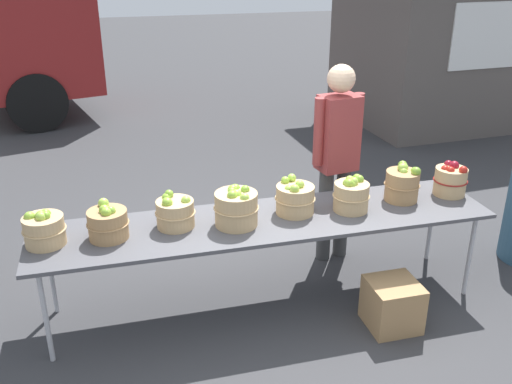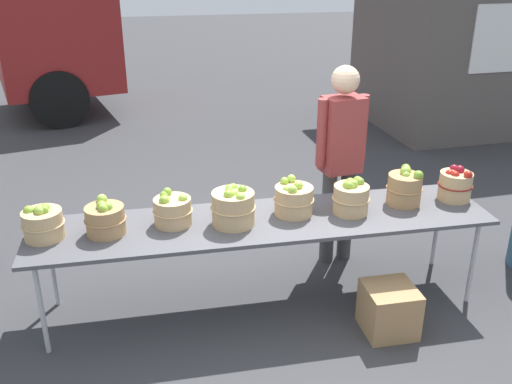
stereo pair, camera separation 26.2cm
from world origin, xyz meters
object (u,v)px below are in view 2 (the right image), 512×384
object	(u,v)px
apple_basket_green_2	(172,210)
apple_basket_red_0	(455,185)
apple_basket_green_0	(43,223)
apple_basket_green_1	(105,218)
apple_basket_green_6	(405,187)
produce_crate	(389,309)
apple_basket_green_5	(351,197)
market_table	(264,223)
apple_basket_green_4	(294,199)
vendor_adult	(341,151)
apple_basket_green_3	(233,207)

from	to	relation	value
apple_basket_green_2	apple_basket_red_0	xyz separation A→B (m)	(2.29, 0.01, 0.01)
apple_basket_green_0	apple_basket_green_1	xyz separation A→B (m)	(0.43, -0.02, 0.00)
apple_basket_green_2	apple_basket_green_6	distance (m)	1.85
produce_crate	apple_basket_red_0	bearing A→B (deg)	38.24
apple_basket_red_0	apple_basket_green_5	bearing A→B (deg)	-175.30
apple_basket_green_2	produce_crate	bearing A→B (deg)	-21.42
apple_basket_red_0	market_table	bearing A→B (deg)	-177.60
apple_basket_green_4	apple_basket_green_5	world-z (taller)	same
apple_basket_green_6	vendor_adult	xyz separation A→B (m)	(-0.37, 0.50, 0.16)
apple_basket_green_2	vendor_adult	distance (m)	1.57
apple_basket_green_4	apple_basket_red_0	world-z (taller)	apple_basket_red_0
apple_basket_green_6	produce_crate	size ratio (longest dim) A/B	0.83
apple_basket_green_2	apple_basket_green_5	xyz separation A→B (m)	(1.37, -0.07, 0.01)
apple_basket_red_0	produce_crate	size ratio (longest dim) A/B	0.76
apple_basket_green_0	vendor_adult	xyz separation A→B (m)	(2.39, 0.55, 0.18)
apple_basket_green_0	apple_basket_green_4	size ratio (longest dim) A/B	0.95
market_table	apple_basket_green_6	world-z (taller)	apple_basket_green_6
market_table	apple_basket_red_0	world-z (taller)	apple_basket_red_0
apple_basket_green_3	apple_basket_green_0	bearing A→B (deg)	178.12
apple_basket_green_0	market_table	bearing A→B (deg)	-0.58
apple_basket_green_6	produce_crate	xyz separation A→B (m)	(-0.33, -0.60, -0.70)
apple_basket_red_0	produce_crate	xyz separation A→B (m)	(-0.77, -0.60, -0.69)
market_table	apple_basket_red_0	distance (m)	1.61
apple_basket_green_5	apple_basket_red_0	size ratio (longest dim) A/B	1.03
apple_basket_green_1	apple_basket_green_5	bearing A→B (deg)	-0.22
apple_basket_red_0	vendor_adult	xyz separation A→B (m)	(-0.81, 0.50, 0.17)
apple_basket_green_2	apple_basket_green_6	bearing A→B (deg)	0.24
apple_basket_green_4	apple_basket_green_1	bearing A→B (deg)	-177.64
apple_basket_green_1	apple_basket_green_4	bearing A→B (deg)	2.36
apple_basket_green_4	apple_basket_red_0	size ratio (longest dim) A/B	1.12
apple_basket_green_1	produce_crate	bearing A→B (deg)	-14.94
apple_basket_green_4	apple_basket_green_3	bearing A→B (deg)	-170.01
vendor_adult	apple_basket_green_6	bearing A→B (deg)	116.84
apple_basket_green_1	apple_basket_green_4	size ratio (longest dim) A/B	0.95
market_table	apple_basket_red_0	size ratio (longest dim) A/B	12.39
apple_basket_green_5	apple_basket_green_1	bearing A→B (deg)	179.78
produce_crate	market_table	bearing A→B (deg)	147.49
apple_basket_green_3	apple_basket_green_2	bearing A→B (deg)	168.59
apple_basket_green_3	apple_basket_red_0	size ratio (longest dim) A/B	1.20
apple_basket_green_3	vendor_adult	bearing A→B (deg)	30.14
apple_basket_green_2	apple_basket_green_6	size ratio (longest dim) A/B	0.97
apple_basket_green_1	apple_basket_green_3	bearing A→B (deg)	-1.68
apple_basket_green_1	vendor_adult	world-z (taller)	vendor_adult
market_table	apple_basket_green_1	xyz separation A→B (m)	(-1.16, -0.00, 0.15)
apple_basket_green_3	vendor_adult	size ratio (longest dim) A/B	0.19
apple_basket_green_0	apple_basket_green_5	distance (m)	2.28
apple_basket_green_0	apple_basket_green_6	distance (m)	2.76
apple_basket_red_0	produce_crate	world-z (taller)	apple_basket_red_0
apple_basket_green_4	produce_crate	distance (m)	1.08
apple_basket_green_6	market_table	bearing A→B (deg)	-176.62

